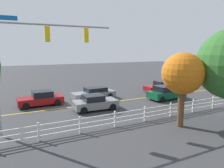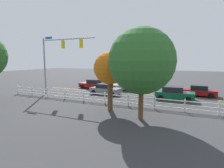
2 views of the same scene
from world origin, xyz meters
name	(u,v)px [view 1 (image 1 of 2)]	position (x,y,z in m)	size (l,w,h in m)	color
ground_plane	(80,106)	(0.00, 0.00, 0.00)	(120.00, 120.00, 0.00)	#38383A
lane_center_stripe	(116,101)	(-4.00, 0.00, 0.00)	(28.00, 0.16, 0.01)	gold
signal_assembly	(33,53)	(4.64, 4.69, 5.25)	(7.78, 0.38, 7.46)	gray
car_0	(41,99)	(3.34, -1.99, 0.68)	(4.25, 2.09, 1.44)	maroon
car_1	(166,93)	(-9.42, 1.66, 0.74)	(4.26, 2.09, 1.53)	#0C4C2D
car_2	(95,103)	(-0.79, 1.91, 0.67)	(4.06, 2.10, 1.40)	slate
car_3	(94,93)	(-2.36, -2.08, 0.65)	(4.86, 1.99, 1.31)	slate
car_4	(162,87)	(-11.85, -1.93, 0.66)	(4.62, 2.12, 1.40)	maroon
white_rail_fence	(145,113)	(-3.00, 6.52, 0.60)	(26.10, 0.10, 1.15)	white
tree_1	(183,74)	(-4.59, 8.59, 3.76)	(2.91, 2.91, 5.27)	brown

